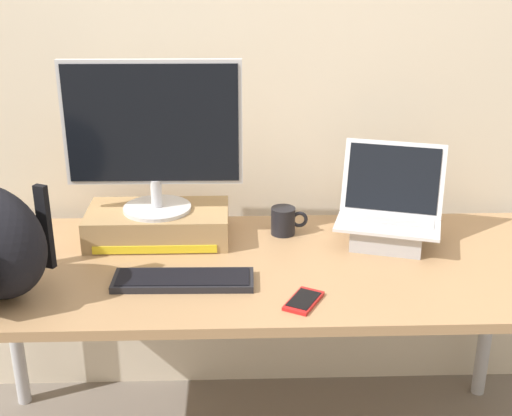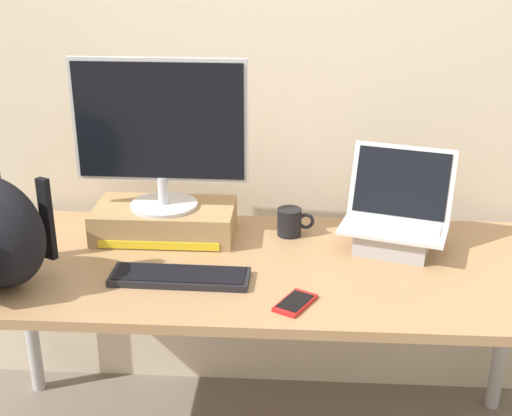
% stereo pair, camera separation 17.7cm
% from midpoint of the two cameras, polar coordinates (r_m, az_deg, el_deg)
% --- Properties ---
extents(back_wall, '(7.00, 0.10, 2.60)m').
position_cam_midpoint_polar(back_wall, '(2.36, -2.59, 13.12)').
color(back_wall, beige).
rests_on(back_wall, ground).
extents(desk, '(1.87, 0.74, 0.73)m').
position_cam_midpoint_polar(desk, '(2.11, -2.42, -6.28)').
color(desk, '#A87F56').
rests_on(desk, ground).
extents(toner_box_yellow, '(0.46, 0.25, 0.10)m').
position_cam_midpoint_polar(toner_box_yellow, '(2.26, -10.40, -1.39)').
color(toner_box_yellow, '#A88456').
rests_on(toner_box_yellow, desk).
extents(desktop_monitor, '(0.55, 0.22, 0.48)m').
position_cam_midpoint_polar(desktop_monitor, '(2.16, -10.95, 6.01)').
color(desktop_monitor, silver).
rests_on(desktop_monitor, toner_box_yellow).
extents(open_laptop, '(0.38, 0.33, 0.31)m').
position_cam_midpoint_polar(open_laptop, '(2.22, 8.76, -1.28)').
color(open_laptop, '#ADADB2').
rests_on(open_laptop, desk).
extents(external_keyboard, '(0.40, 0.13, 0.02)m').
position_cam_midpoint_polar(external_keyboard, '(1.98, -8.65, -6.00)').
color(external_keyboard, black).
rests_on(external_keyboard, desk).
extents(coffee_mug, '(0.12, 0.08, 0.09)m').
position_cam_midpoint_polar(coffee_mug, '(2.26, 0.11, -1.12)').
color(coffee_mug, black).
rests_on(coffee_mug, desk).
extents(cell_phone, '(0.13, 0.15, 0.01)m').
position_cam_midpoint_polar(cell_phone, '(1.87, 1.26, -7.80)').
color(cell_phone, red).
rests_on(cell_phone, desk).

